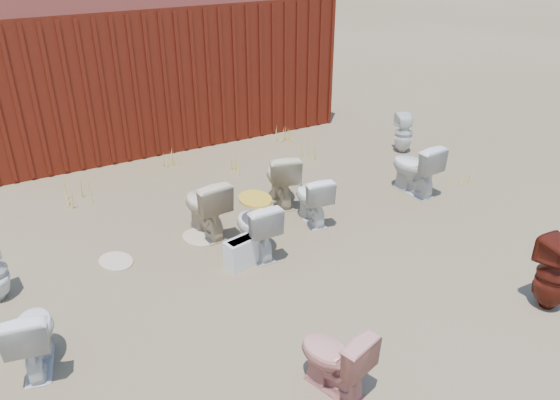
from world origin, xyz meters
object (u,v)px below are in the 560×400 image
toilet_front_c (312,198)px  toilet_back_e (404,133)px  toilet_back_yellowlid (256,227)px  toilet_front_pink (334,358)px  toilet_front_a (32,335)px  shipping_container (158,68)px  toilet_front_e (415,168)px  toilet_back_beige_left (205,206)px  toilet_back_beige_right (281,177)px  loose_tank (245,251)px  toilet_front_maroon (555,274)px

toilet_front_c → toilet_back_e: 3.00m
toilet_back_yellowlid → toilet_front_pink: bearing=81.1°
toilet_front_a → toilet_back_e: 6.72m
toilet_front_a → shipping_container: bearing=-107.3°
toilet_front_e → toilet_back_e: toilet_front_e is taller
toilet_front_a → toilet_back_beige_left: (2.23, 1.46, 0.04)m
toilet_back_e → toilet_front_c: bearing=49.2°
toilet_front_pink → toilet_front_c: 2.95m
shipping_container → toilet_front_pink: size_ratio=8.94×
toilet_front_pink → toilet_back_e: 5.67m
toilet_back_beige_left → toilet_back_yellowlid: bearing=109.8°
toilet_back_beige_left → toilet_back_beige_right: (1.26, 0.29, -0.01)m
shipping_container → toilet_back_e: (3.29, -3.07, -0.86)m
toilet_back_yellowlid → toilet_back_e: bearing=-154.4°
loose_tank → toilet_front_e: bearing=-2.9°
toilet_front_a → toilet_front_pink: toilet_front_a is taller
toilet_front_maroon → toilet_back_beige_left: toilet_front_maroon is taller
toilet_front_a → toilet_front_e: bearing=-157.2°
toilet_front_e → toilet_back_beige_left: 3.14m
toilet_back_beige_right → shipping_container: bearing=-65.9°
toilet_back_e → toilet_front_a: bearing=43.9°
toilet_front_pink → toilet_front_maroon: toilet_front_maroon is taller
toilet_front_pink → loose_tank: 2.10m
toilet_front_a → toilet_back_beige_left: toilet_back_beige_left is taller
toilet_front_maroon → loose_tank: toilet_front_maroon is taller
toilet_front_c → toilet_back_beige_right: bearing=-74.4°
toilet_back_yellowlid → loose_tank: size_ratio=1.46×
shipping_container → toilet_back_beige_right: (0.51, -3.73, -0.81)m
shipping_container → toilet_front_pink: (-0.81, -6.99, -0.86)m
toilet_back_beige_left → toilet_back_e: (4.04, 0.94, -0.05)m
toilet_front_a → toilet_back_e: (6.28, 2.41, -0.01)m
toilet_front_c → toilet_back_yellowlid: size_ratio=0.94×
toilet_front_c → toilet_front_pink: bearing=69.5°
toilet_front_maroon → toilet_front_pink: bearing=-1.3°
toilet_back_beige_left → toilet_front_pink: bearing=84.5°
toilet_front_c → toilet_back_beige_left: size_ratio=0.87×
toilet_front_c → toilet_back_e: bearing=-145.8°
toilet_front_e → toilet_front_a: bearing=6.4°
toilet_back_beige_right → toilet_front_c: bearing=113.9°
toilet_back_yellowlid → toilet_back_e: 4.07m
toilet_front_pink → toilet_back_e: toilet_back_e is taller
toilet_back_yellowlid → loose_tank: toilet_back_yellowlid is taller
toilet_front_e → toilet_back_e: size_ratio=1.15×
toilet_front_maroon → toilet_front_e: bearing=-99.9°
toilet_front_a → toilet_back_beige_left: bearing=-135.4°
toilet_front_e → toilet_back_yellowlid: toilet_front_e is taller
shipping_container → toilet_front_c: bearing=-82.3°
toilet_front_c → toilet_front_a: bearing=24.8°
toilet_front_pink → toilet_back_yellowlid: bearing=-117.2°
toilet_back_e → loose_tank: size_ratio=1.37×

